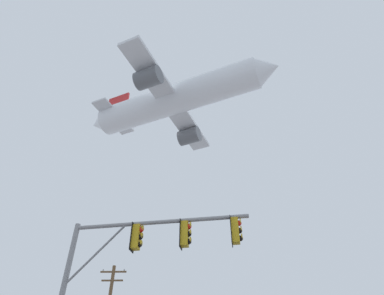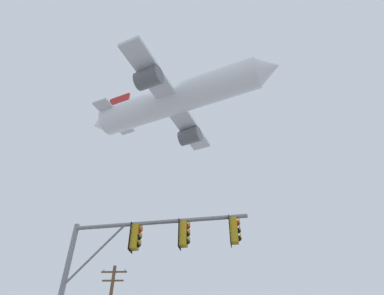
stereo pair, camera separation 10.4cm
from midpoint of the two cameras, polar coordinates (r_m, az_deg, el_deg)
signal_pole_near at (r=12.02m, az=-9.91°, el=-18.87°), size 6.64×1.17×6.41m
airplane at (r=43.91m, az=-2.99°, el=8.57°), size 27.24×21.03×7.67m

